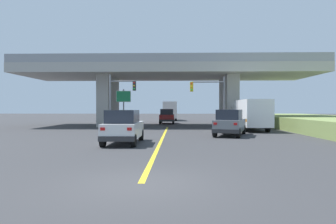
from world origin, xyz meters
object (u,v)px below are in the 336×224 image
semi_truck_distant (170,111)px  suv_lead (123,127)px  traffic_signal_nearside (212,95)px  highway_sign (124,100)px  suv_crossing (230,123)px  sedan_oncoming (167,116)px  box_truck (251,114)px  traffic_signal_farside (119,95)px

semi_truck_distant → suv_lead: bearing=-93.5°
suv_lead → semi_truck_distant: 34.15m
traffic_signal_nearside → highway_sign: traffic_signal_nearside is taller
suv_crossing → sedan_oncoming: (-5.45, 18.26, 0.00)m
suv_crossing → box_truck: bearing=80.9°
suv_crossing → semi_truck_distant: (-5.23, 28.70, 0.66)m
traffic_signal_nearside → semi_truck_distant: traffic_signal_nearside is taller
suv_lead → highway_sign: highway_sign is taller
suv_lead → traffic_signal_nearside: size_ratio=0.88×
box_truck → semi_truck_distant: (-8.24, 22.89, 0.12)m
box_truck → traffic_signal_farside: bearing=174.5°
highway_sign → suv_crossing: bearing=-44.9°
suv_lead → box_truck: bearing=47.3°
suv_lead → traffic_signal_nearside: traffic_signal_nearside is taller
box_truck → sedan_oncoming: size_ratio=1.56×
traffic_signal_nearside → highway_sign: bearing=161.0°
box_truck → semi_truck_distant: bearing=109.8°
sedan_oncoming → highway_sign: highway_sign is taller
highway_sign → sedan_oncoming: bearing=60.9°
traffic_signal_nearside → sedan_oncoming: bearing=112.8°
sedan_oncoming → traffic_signal_nearside: bearing=-67.2°
suv_lead → highway_sign: size_ratio=1.10×
suv_lead → sedan_oncoming: same height
suv_crossing → traffic_signal_nearside: 7.20m
traffic_signal_nearside → semi_truck_distant: bearing=101.9°
sedan_oncoming → semi_truck_distant: 10.46m
suv_lead → suv_crossing: same height
sedan_oncoming → suv_crossing: bearing=-73.4°
box_truck → traffic_signal_nearside: (-3.60, 0.94, 1.89)m
traffic_signal_farside → semi_truck_distant: (4.77, 21.64, -1.82)m
traffic_signal_farside → semi_truck_distant: size_ratio=0.78×
sedan_oncoming → suv_lead: bearing=-94.6°
box_truck → sedan_oncoming: (-8.45, 12.45, -0.54)m
semi_truck_distant → highway_sign: bearing=-104.4°
traffic_signal_farside → highway_sign: bearing=90.8°
traffic_signal_nearside → semi_truck_distant: size_ratio=0.74×
box_truck → highway_sign: size_ratio=1.78×
suv_crossing → highway_sign: (-10.04, 10.01, 2.07)m
box_truck → highway_sign: bearing=162.2°
box_truck → traffic_signal_farside: traffic_signal_farside is taller
suv_crossing → sedan_oncoming: size_ratio=1.07×
sedan_oncoming → traffic_signal_farside: (-4.55, -11.20, 2.48)m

